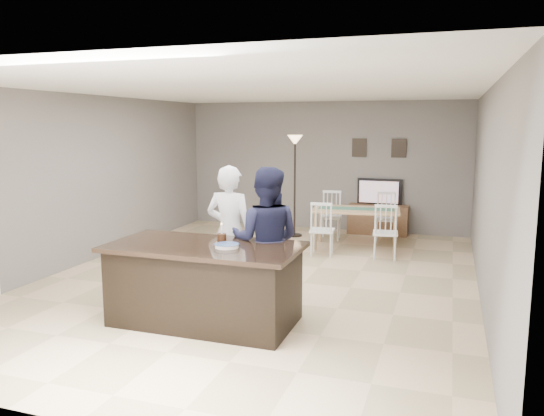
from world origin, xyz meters
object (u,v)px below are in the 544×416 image
(dining_table, at_px, (356,216))
(floor_lamp, at_px, (295,158))
(television, at_px, (379,192))
(birthday_cake, at_px, (222,238))
(kitchen_island, at_px, (205,283))
(woman, at_px, (230,233))
(plate_stack, at_px, (227,246))
(man, at_px, (266,240))
(tv_console, at_px, (378,220))

(dining_table, xyz_separation_m, floor_lamp, (-1.34, 0.64, 0.97))
(television, bearing_deg, birthday_cake, 79.01)
(birthday_cake, bearing_deg, kitchen_island, -128.75)
(kitchen_island, bearing_deg, woman, 94.37)
(woman, height_order, plate_stack, woman)
(television, height_order, dining_table, television)
(television, bearing_deg, dining_table, 81.36)
(woman, xyz_separation_m, plate_stack, (0.36, -0.93, 0.06))
(man, bearing_deg, floor_lamp, -86.12)
(kitchen_island, bearing_deg, plate_stack, -9.17)
(television, xyz_separation_m, woman, (-1.27, -4.76, -0.00))
(television, height_order, floor_lamp, floor_lamp)
(man, xyz_separation_m, plate_stack, (-0.24, -0.60, 0.05))
(tv_console, height_order, birthday_cake, birthday_cake)
(birthday_cake, bearing_deg, floor_lamp, 96.11)
(dining_table, bearing_deg, kitchen_island, -109.43)
(tv_console, height_order, woman, woman)
(woman, xyz_separation_m, birthday_cake, (0.21, -0.71, 0.09))
(television, bearing_deg, man, 82.58)
(birthday_cake, xyz_separation_m, floor_lamp, (-0.50, 4.67, 0.61))
(dining_table, bearing_deg, woman, -113.83)
(tv_console, bearing_deg, birthday_cake, -101.13)
(dining_table, bearing_deg, man, -103.22)
(kitchen_island, height_order, man, man)
(television, xyz_separation_m, birthday_cake, (-1.06, -5.47, 0.09))
(dining_table, bearing_deg, birthday_cake, -108.10)
(tv_console, height_order, dining_table, dining_table)
(kitchen_island, xyz_separation_m, television, (1.20, 5.64, 0.41))
(birthday_cake, height_order, floor_lamp, floor_lamp)
(kitchen_island, relative_size, man, 1.23)
(woman, bearing_deg, plate_stack, 112.40)
(kitchen_island, bearing_deg, dining_table, 76.85)
(plate_stack, distance_m, dining_table, 4.31)
(tv_console, relative_size, dining_table, 0.64)
(kitchen_island, height_order, floor_lamp, floor_lamp)
(birthday_cake, bearing_deg, woman, 106.15)
(floor_lamp, bearing_deg, kitchen_island, -85.74)
(television, bearing_deg, woman, 75.08)
(television, relative_size, plate_stack, 3.44)
(man, xyz_separation_m, birthday_cake, (-0.40, -0.38, 0.08))
(tv_console, relative_size, birthday_cake, 5.39)
(man, distance_m, dining_table, 3.69)
(television, height_order, birthday_cake, television)
(plate_stack, bearing_deg, woman, 111.30)
(woman, xyz_separation_m, dining_table, (1.05, 3.32, -0.26))
(man, height_order, birthday_cake, man)
(plate_stack, height_order, dining_table, plate_stack)
(plate_stack, bearing_deg, man, 68.02)
(dining_table, bearing_deg, floor_lamp, 148.20)
(floor_lamp, bearing_deg, birthday_cake, -83.89)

